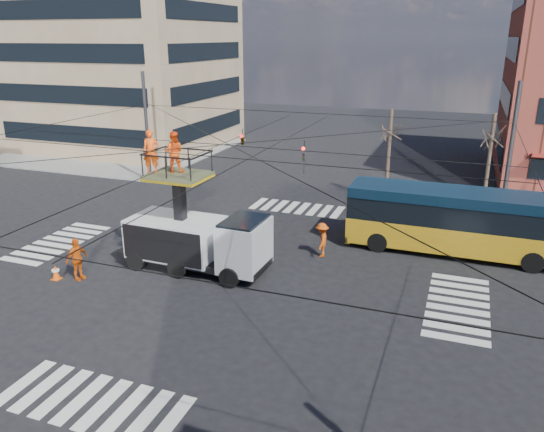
{
  "coord_description": "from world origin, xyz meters",
  "views": [
    {
      "loc": [
        9.55,
        -20.47,
        10.31
      ],
      "look_at": [
        1.61,
        1.07,
        2.5
      ],
      "focal_mm": 35.0,
      "sensor_mm": 36.0,
      "label": 1
    }
  ],
  "objects_px": {
    "traffic_cone": "(56,272)",
    "worker_ground": "(77,259)",
    "utility_truck": "(196,227)",
    "flagger": "(322,240)",
    "city_bus": "(461,221)"
  },
  "relations": [
    {
      "from": "traffic_cone",
      "to": "worker_ground",
      "type": "relative_size",
      "value": 0.35
    },
    {
      "from": "utility_truck",
      "to": "worker_ground",
      "type": "relative_size",
      "value": 3.65
    },
    {
      "from": "worker_ground",
      "to": "flagger",
      "type": "distance_m",
      "value": 11.37
    },
    {
      "from": "utility_truck",
      "to": "worker_ground",
      "type": "distance_m",
      "value": 5.41
    },
    {
      "from": "traffic_cone",
      "to": "flagger",
      "type": "xyz_separation_m",
      "value": [
        10.43,
        6.62,
        0.53
      ]
    },
    {
      "from": "traffic_cone",
      "to": "flagger",
      "type": "relative_size",
      "value": 0.39
    },
    {
      "from": "flagger",
      "to": "utility_truck",
      "type": "bearing_deg",
      "value": -65.87
    },
    {
      "from": "utility_truck",
      "to": "city_bus",
      "type": "height_order",
      "value": "utility_truck"
    },
    {
      "from": "city_bus",
      "to": "traffic_cone",
      "type": "xyz_separation_m",
      "value": [
        -16.71,
        -9.37,
        -1.39
      ]
    },
    {
      "from": "city_bus",
      "to": "utility_truck",
      "type": "bearing_deg",
      "value": -151.12
    },
    {
      "from": "traffic_cone",
      "to": "flagger",
      "type": "distance_m",
      "value": 12.37
    },
    {
      "from": "city_bus",
      "to": "traffic_cone",
      "type": "relative_size",
      "value": 16.31
    },
    {
      "from": "utility_truck",
      "to": "traffic_cone",
      "type": "height_order",
      "value": "utility_truck"
    },
    {
      "from": "traffic_cone",
      "to": "worker_ground",
      "type": "distance_m",
      "value": 1.2
    },
    {
      "from": "flagger",
      "to": "city_bus",
      "type": "bearing_deg",
      "value": 103.56
    }
  ]
}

